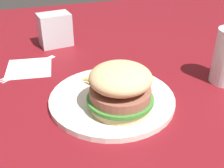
{
  "coord_description": "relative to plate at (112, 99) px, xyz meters",
  "views": [
    {
      "loc": [
        0.44,
        -0.12,
        0.34
      ],
      "look_at": [
        -0.03,
        0.03,
        0.04
      ],
      "focal_mm": 45.87,
      "sensor_mm": 36.0,
      "label": 1
    }
  ],
  "objects": [
    {
      "name": "fries_pile",
      "position": [
        -0.05,
        -0.0,
        0.01
      ],
      "size": [
        0.09,
        0.09,
        0.01
      ],
      "color": "#E5B251",
      "rests_on": "plate"
    },
    {
      "name": "sandwich",
      "position": [
        0.04,
        0.0,
        0.05
      ],
      "size": [
        0.13,
        0.13,
        0.09
      ],
      "color": "tan",
      "rests_on": "plate"
    },
    {
      "name": "fork",
      "position": [
        -0.2,
        -0.16,
        -0.0
      ],
      "size": [
        0.12,
        0.15,
        0.0
      ],
      "color": "silver",
      "rests_on": "napkin"
    },
    {
      "name": "ground_plane",
      "position": [
        0.03,
        -0.03,
        -0.01
      ],
      "size": [
        1.6,
        1.6,
        0.0
      ],
      "primitive_type": "plane",
      "color": "maroon"
    },
    {
      "name": "napkin",
      "position": [
        -0.21,
        -0.16,
        -0.01
      ],
      "size": [
        0.12,
        0.12,
        0.0
      ],
      "primitive_type": "cube",
      "rotation": [
        0.0,
        0.0,
        -0.13
      ],
      "color": "white",
      "rests_on": "ground_plane"
    },
    {
      "name": "napkin_dispenser",
      "position": [
        -0.34,
        -0.07,
        0.04
      ],
      "size": [
        0.07,
        0.1,
        0.09
      ],
      "primitive_type": "cube",
      "rotation": [
        0.0,
        0.0,
        4.86
      ],
      "color": "#B7BABF",
      "rests_on": "ground_plane"
    },
    {
      "name": "plate",
      "position": [
        0.0,
        0.0,
        0.0
      ],
      "size": [
        0.26,
        0.26,
        0.01
      ],
      "primitive_type": "cylinder",
      "color": "silver",
      "rests_on": "ground_plane"
    }
  ]
}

